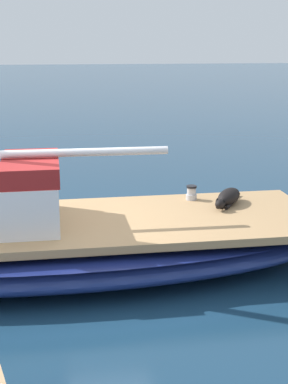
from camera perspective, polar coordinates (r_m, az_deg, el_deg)
The scene contains 4 objects.
ground_plane at distance 7.60m, azimuth -7.55°, elevation -7.64°, with size 120.00×120.00×0.00m, color navy.
sailboat_main at distance 7.48m, azimuth -7.64°, elevation -5.28°, with size 2.68×7.29×0.66m.
dog_black at distance 8.07m, azimuth 8.46°, elevation -0.54°, with size 0.83×0.61×0.22m.
deck_winch at distance 8.26m, azimuth 4.80°, elevation -0.11°, with size 0.16×0.16×0.21m.
Camera 1 is at (-7.01, -0.02, 2.94)m, focal length 52.94 mm.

